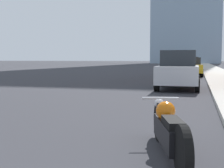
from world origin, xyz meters
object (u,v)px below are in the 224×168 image
at_px(parked_car_black, 192,64).
at_px(parked_car_white, 193,63).
at_px(parked_car_silver, 179,70).
at_px(parked_car_yellow, 191,67).
at_px(parked_car_green, 194,62).
at_px(motorcycle, 168,129).

height_order(parked_car_black, parked_car_white, parked_car_white).
relative_size(parked_car_silver, parked_car_yellow, 0.91).
xyz_separation_m(parked_car_silver, parked_car_green, (0.19, 45.15, 0.02)).
bearing_deg(parked_car_silver, parked_car_white, 89.58).
relative_size(motorcycle, parked_car_black, 0.55).
height_order(parked_car_silver, parked_car_black, parked_car_silver).
distance_m(parked_car_silver, parked_car_green, 45.15).
height_order(parked_car_yellow, parked_car_white, parked_car_white).
relative_size(motorcycle, parked_car_silver, 0.61).
bearing_deg(parked_car_black, parked_car_yellow, -91.98).
distance_m(parked_car_yellow, parked_car_black, 11.97).
distance_m(motorcycle, parked_car_black, 33.94).
distance_m(parked_car_silver, parked_car_black, 23.67).
bearing_deg(parked_car_white, parked_car_black, -92.09).
xyz_separation_m(parked_car_silver, parked_car_white, (0.21, 34.76, -0.04)).
xyz_separation_m(parked_car_yellow, parked_car_black, (-0.14, 11.97, 0.01)).
height_order(parked_car_white, parked_car_green, parked_car_green).
height_order(parked_car_silver, parked_car_yellow, parked_car_silver).
distance_m(parked_car_black, parked_car_white, 11.09).
height_order(motorcycle, parked_car_yellow, parked_car_yellow).
bearing_deg(motorcycle, parked_car_yellow, 75.04).
bearing_deg(parked_car_white, parked_car_silver, -92.29).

